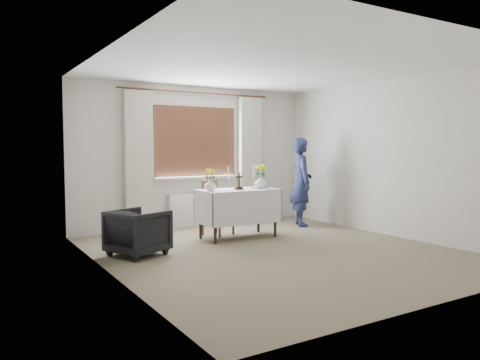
% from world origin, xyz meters
% --- Properties ---
extents(ground, '(5.00, 5.00, 0.00)m').
position_xyz_m(ground, '(0.00, 0.00, 0.00)').
color(ground, gray).
rests_on(ground, ground).
extents(altar_table, '(1.24, 0.64, 0.76)m').
position_xyz_m(altar_table, '(0.07, 1.12, 0.38)').
color(altar_table, white).
rests_on(altar_table, ground).
extents(wooden_chair, '(0.53, 0.53, 0.89)m').
position_xyz_m(wooden_chair, '(-0.09, 1.49, 0.44)').
color(wooden_chair, brown).
rests_on(wooden_chair, ground).
extents(armchair, '(0.87, 0.86, 0.61)m').
position_xyz_m(armchair, '(-1.68, 0.77, 0.31)').
color(armchair, black).
rests_on(armchair, ground).
extents(person, '(0.58, 0.68, 1.59)m').
position_xyz_m(person, '(1.62, 1.50, 0.79)').
color(person, navy).
rests_on(person, ground).
extents(radiator, '(1.10, 0.10, 0.60)m').
position_xyz_m(radiator, '(0.00, 2.42, 0.30)').
color(radiator, silver).
rests_on(radiator, ground).
extents(wooden_cross, '(0.13, 0.10, 0.26)m').
position_xyz_m(wooden_cross, '(0.06, 1.09, 0.89)').
color(wooden_cross, black).
rests_on(wooden_cross, altar_table).
extents(candlestick_left, '(0.12, 0.12, 0.36)m').
position_xyz_m(candlestick_left, '(-0.10, 1.14, 0.94)').
color(candlestick_left, silver).
rests_on(candlestick_left, altar_table).
extents(candlestick_right, '(0.15, 0.15, 0.39)m').
position_xyz_m(candlestick_right, '(0.34, 1.10, 0.96)').
color(candlestick_right, silver).
rests_on(candlestick_right, altar_table).
extents(flower_vase_left, '(0.17, 0.17, 0.18)m').
position_xyz_m(flower_vase_left, '(-0.41, 1.14, 0.85)').
color(flower_vase_left, silver).
rests_on(flower_vase_left, altar_table).
extents(flower_vase_right, '(0.24, 0.24, 0.20)m').
position_xyz_m(flower_vase_right, '(0.46, 1.07, 0.86)').
color(flower_vase_right, silver).
rests_on(flower_vase_right, altar_table).
extents(wicker_basket, '(0.22, 0.22, 0.07)m').
position_xyz_m(wicker_basket, '(0.58, 1.24, 0.80)').
color(wicker_basket, brown).
rests_on(wicker_basket, altar_table).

